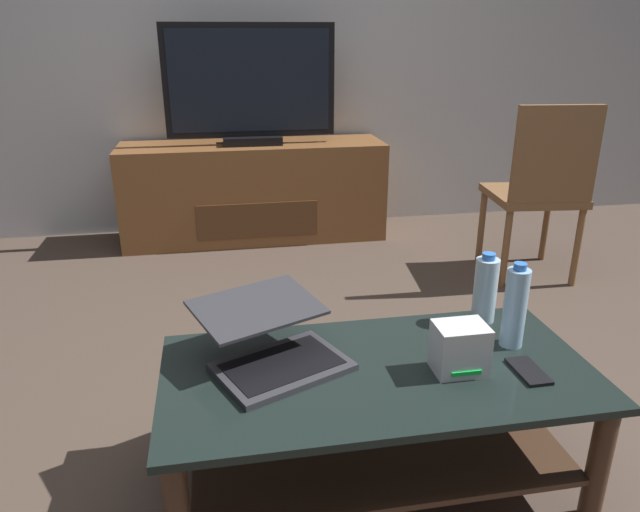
# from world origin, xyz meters

# --- Properties ---
(ground_plane) EXTENTS (7.68, 7.68, 0.00)m
(ground_plane) POSITION_xyz_m (0.00, 0.00, 0.00)
(ground_plane) COLOR #4C3D33
(back_wall) EXTENTS (6.40, 0.12, 2.80)m
(back_wall) POSITION_xyz_m (0.00, 2.29, 1.40)
(back_wall) COLOR silver
(back_wall) RESTS_ON ground
(coffee_table) EXTENTS (1.19, 0.59, 0.39)m
(coffee_table) POSITION_xyz_m (0.12, -0.34, 0.27)
(coffee_table) COLOR black
(coffee_table) RESTS_ON ground
(media_cabinet) EXTENTS (1.63, 0.46, 0.61)m
(media_cabinet) POSITION_xyz_m (-0.05, 1.97, 0.30)
(media_cabinet) COLOR brown
(media_cabinet) RESTS_ON ground
(television) EXTENTS (1.01, 0.20, 0.70)m
(television) POSITION_xyz_m (-0.05, 1.95, 0.95)
(television) COLOR black
(television) RESTS_ON media_cabinet
(dining_chair) EXTENTS (0.48, 0.48, 0.94)m
(dining_chair) POSITION_xyz_m (1.36, 1.01, 0.52)
(dining_chair) COLOR brown
(dining_chair) RESTS_ON ground
(laptop) EXTENTS (0.47, 0.48, 0.16)m
(laptop) POSITION_xyz_m (-0.16, -0.25, 0.45)
(laptop) COLOR #333338
(laptop) RESTS_ON coffee_table
(router_box) EXTENTS (0.14, 0.11, 0.14)m
(router_box) POSITION_xyz_m (0.33, -0.38, 0.46)
(router_box) COLOR silver
(router_box) RESTS_ON coffee_table
(water_bottle_near) EXTENTS (0.07, 0.07, 0.26)m
(water_bottle_near) POSITION_xyz_m (0.54, -0.28, 0.51)
(water_bottle_near) COLOR #99C6E5
(water_bottle_near) RESTS_ON coffee_table
(water_bottle_far) EXTENTS (0.07, 0.07, 0.23)m
(water_bottle_far) POSITION_xyz_m (0.53, -0.11, 0.49)
(water_bottle_far) COLOR silver
(water_bottle_far) RESTS_ON coffee_table
(cell_phone) EXTENTS (0.07, 0.14, 0.01)m
(cell_phone) POSITION_xyz_m (0.52, -0.43, 0.39)
(cell_phone) COLOR black
(cell_phone) RESTS_ON coffee_table
(tv_remote) EXTENTS (0.11, 0.16, 0.02)m
(tv_remote) POSITION_xyz_m (0.44, -0.24, 0.40)
(tv_remote) COLOR #99999E
(tv_remote) RESTS_ON coffee_table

